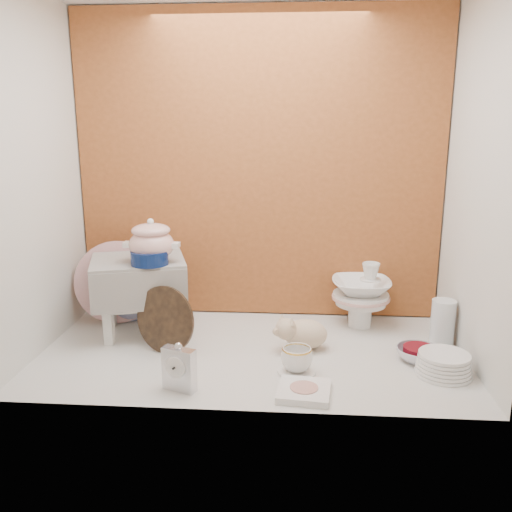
{
  "coord_description": "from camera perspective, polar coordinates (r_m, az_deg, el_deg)",
  "views": [
    {
      "loc": [
        0.18,
        -2.15,
        0.95
      ],
      "look_at": [
        0.02,
        0.02,
        0.42
      ],
      "focal_mm": 37.54,
      "sensor_mm": 36.0,
      "label": 1
    }
  ],
  "objects": [
    {
      "name": "niche_shell",
      "position": [
        2.33,
        -0.21,
        13.23
      ],
      "size": [
        1.86,
        1.03,
        1.53
      ],
      "color": "#A25528",
      "rests_on": "ground"
    },
    {
      "name": "lacquer_tray",
      "position": [
        2.33,
        -9.69,
        -6.71
      ],
      "size": [
        0.29,
        0.17,
        0.29
      ],
      "primitive_type": null,
      "rotation": [
        0.0,
        0.0,
        -0.42
      ],
      "color": "black",
      "rests_on": "ground"
    },
    {
      "name": "teacup_saucer",
      "position": [
        2.17,
        4.34,
        -12.19
      ],
      "size": [
        0.19,
        0.19,
        0.01
      ],
      "primitive_type": "cylinder",
      "rotation": [
        0.0,
        0.0,
        -0.36
      ],
      "color": "white",
      "rests_on": "ground"
    },
    {
      "name": "blue_white_vase",
      "position": [
        2.78,
        -13.26,
        -4.19
      ],
      "size": [
        0.24,
        0.24,
        0.23
      ],
      "primitive_type": "imported",
      "rotation": [
        0.0,
        0.0,
        0.1
      ],
      "color": "white",
      "rests_on": "ground"
    },
    {
      "name": "ground",
      "position": [
        2.35,
        -0.53,
        -10.09
      ],
      "size": [
        1.8,
        1.8,
        0.0
      ],
      "primitive_type": "plane",
      "color": "silver",
      "rests_on": "ground"
    },
    {
      "name": "clear_glass_vase",
      "position": [
        2.51,
        19.27,
        -6.75
      ],
      "size": [
        0.13,
        0.13,
        0.21
      ],
      "primitive_type": "cylinder",
      "rotation": [
        0.0,
        0.0,
        -0.26
      ],
      "color": "silver",
      "rests_on": "ground"
    },
    {
      "name": "dinner_plate_stack",
      "position": [
        2.25,
        19.37,
        -10.8
      ],
      "size": [
        0.27,
        0.27,
        0.09
      ],
      "primitive_type": "cylinder",
      "rotation": [
        0.0,
        0.0,
        -0.32
      ],
      "color": "white",
      "rests_on": "ground"
    },
    {
      "name": "crystal_bowl",
      "position": [
        2.35,
        16.94,
        -10.0
      ],
      "size": [
        0.23,
        0.23,
        0.06
      ],
      "primitive_type": "imported",
      "rotation": [
        0.0,
        0.0,
        0.37
      ],
      "color": "silver",
      "rests_on": "ground"
    },
    {
      "name": "mantel_clock",
      "position": [
        2.02,
        -8.19,
        -11.61
      ],
      "size": [
        0.13,
        0.09,
        0.18
      ],
      "primitive_type": "cube",
      "rotation": [
        0.0,
        0.0,
        -0.37
      ],
      "color": "silver",
      "rests_on": "ground"
    },
    {
      "name": "porcelain_tower",
      "position": [
        2.63,
        11.11,
        -4.04
      ],
      "size": [
        0.36,
        0.36,
        0.32
      ],
      "primitive_type": null,
      "rotation": [
        0.0,
        0.0,
        0.34
      ],
      "color": "white",
      "rests_on": "ground"
    },
    {
      "name": "floral_platter",
      "position": [
        2.72,
        -14.57,
        -2.71
      ],
      "size": [
        0.41,
        0.19,
        0.4
      ],
      "primitive_type": null,
      "rotation": [
        0.0,
        0.0,
        0.28
      ],
      "color": "silver",
      "rests_on": "ground"
    },
    {
      "name": "plush_pig",
      "position": [
        2.36,
        5.3,
        -8.22
      ],
      "size": [
        0.25,
        0.17,
        0.14
      ],
      "primitive_type": "ellipsoid",
      "rotation": [
        0.0,
        0.0,
        -0.03
      ],
      "color": "#C7AB8C",
      "rests_on": "ground"
    },
    {
      "name": "gold_rim_teacup",
      "position": [
        2.14,
        4.37,
        -10.9
      ],
      "size": [
        0.15,
        0.15,
        0.1
      ],
      "primitive_type": "imported",
      "rotation": [
        0.0,
        0.0,
        -0.3
      ],
      "color": "white",
      "rests_on": "teacup_saucer"
    },
    {
      "name": "cobalt_bowl",
      "position": [
        2.39,
        -11.27,
        -0.16
      ],
      "size": [
        0.19,
        0.19,
        0.06
      ],
      "primitive_type": "cylinder",
      "rotation": [
        0.0,
        0.0,
        0.14
      ],
      "color": "#091A4A",
      "rests_on": "step_stool"
    },
    {
      "name": "step_stool",
      "position": [
        2.55,
        -12.29,
        -4.2
      ],
      "size": [
        0.5,
        0.46,
        0.36
      ],
      "primitive_type": null,
      "rotation": [
        0.0,
        0.0,
        0.3
      ],
      "color": "silver",
      "rests_on": "ground"
    },
    {
      "name": "lattice_dish",
      "position": [
        2.01,
        5.13,
        -14.15
      ],
      "size": [
        0.21,
        0.21,
        0.03
      ],
      "primitive_type": "cube",
      "rotation": [
        0.0,
        0.0,
        -0.11
      ],
      "color": "white",
      "rests_on": "ground"
    },
    {
      "name": "soup_tureen",
      "position": [
        2.41,
        -11.09,
        1.65
      ],
      "size": [
        0.28,
        0.28,
        0.2
      ],
      "primitive_type": null,
      "rotation": [
        0.0,
        0.0,
        0.17
      ],
      "color": "white",
      "rests_on": "step_stool"
    }
  ]
}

